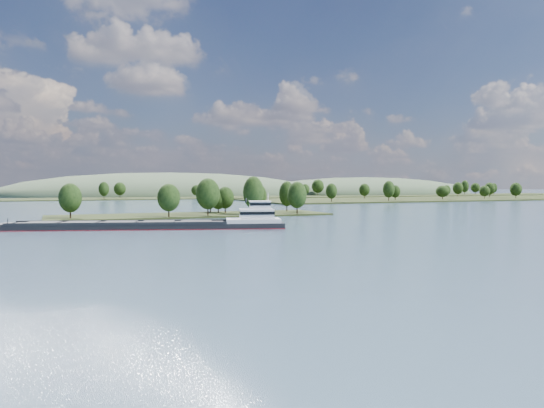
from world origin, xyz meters
name	(u,v)px	position (x,y,z in m)	size (l,w,h in m)	color
ground	(249,229)	(0.00, 120.00, 0.00)	(1800.00, 1800.00, 0.00)	#35495C
tree_island	(209,204)	(5.67, 177.87, 4.26)	(100.00, 31.36, 14.99)	black
right_bank	(459,198)	(232.30, 299.60, 0.96)	(320.00, 90.00, 14.31)	black
back_shoreline	(133,198)	(9.80, 399.88, 0.78)	(900.00, 60.00, 15.74)	black
hill_east	(365,194)	(260.00, 470.00, 0.00)	(260.00, 140.00, 36.00)	#3A4D35
hill_west	(171,195)	(60.00, 500.00, 0.00)	(320.00, 160.00, 44.00)	#3A4D35
cargo_barge	(165,224)	(-19.68, 130.23, 1.24)	(72.27, 29.17, 9.86)	black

